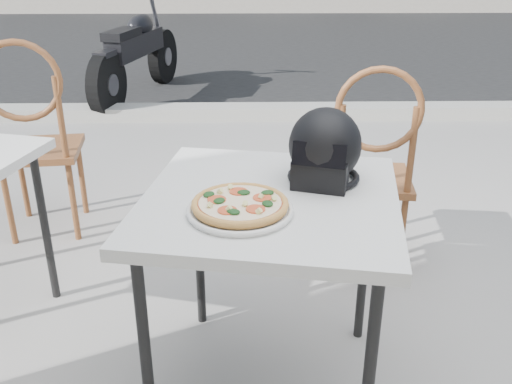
{
  "coord_description": "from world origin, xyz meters",
  "views": [
    {
      "loc": [
        -0.64,
        -2.23,
        1.58
      ],
      "look_at": [
        -0.61,
        -0.6,
        0.85
      ],
      "focal_mm": 40.0,
      "sensor_mm": 36.0,
      "label": 1
    }
  ],
  "objects_px": {
    "cafe_table_main": "(270,215)",
    "cafe_chair_side": "(33,130)",
    "plate": "(240,211)",
    "motorcycle": "(137,56)",
    "cafe_chair_main": "(372,160)",
    "pizza": "(240,204)",
    "helmet": "(324,150)"
  },
  "relations": [
    {
      "from": "cafe_table_main",
      "to": "cafe_chair_side",
      "type": "relative_size",
      "value": 0.86
    },
    {
      "from": "plate",
      "to": "motorcycle",
      "type": "bearing_deg",
      "value": 104.01
    },
    {
      "from": "motorcycle",
      "to": "cafe_chair_main",
      "type": "bearing_deg",
      "value": -49.25
    },
    {
      "from": "pizza",
      "to": "cafe_chair_main",
      "type": "bearing_deg",
      "value": 57.17
    },
    {
      "from": "helmet",
      "to": "motorcycle",
      "type": "bearing_deg",
      "value": 125.69
    },
    {
      "from": "motorcycle",
      "to": "helmet",
      "type": "bearing_deg",
      "value": -57.45
    },
    {
      "from": "cafe_chair_main",
      "to": "pizza",
      "type": "bearing_deg",
      "value": 63.84
    },
    {
      "from": "plate",
      "to": "motorcycle",
      "type": "distance_m",
      "value": 4.58
    },
    {
      "from": "cafe_table_main",
      "to": "helmet",
      "type": "distance_m",
      "value": 0.29
    },
    {
      "from": "cafe_table_main",
      "to": "cafe_chair_main",
      "type": "relative_size",
      "value": 0.91
    },
    {
      "from": "pizza",
      "to": "cafe_chair_side",
      "type": "bearing_deg",
      "value": 129.36
    },
    {
      "from": "pizza",
      "to": "cafe_chair_main",
      "type": "height_order",
      "value": "cafe_chair_main"
    },
    {
      "from": "helmet",
      "to": "motorcycle",
      "type": "xyz_separation_m",
      "value": [
        -1.39,
        4.18,
        -0.47
      ]
    },
    {
      "from": "cafe_chair_main",
      "to": "cafe_chair_side",
      "type": "bearing_deg",
      "value": -6.01
    },
    {
      "from": "plate",
      "to": "cafe_chair_side",
      "type": "distance_m",
      "value": 1.78
    },
    {
      "from": "pizza",
      "to": "helmet",
      "type": "relative_size",
      "value": 1.07
    },
    {
      "from": "cafe_chair_main",
      "to": "helmet",
      "type": "bearing_deg",
      "value": 71.42
    },
    {
      "from": "cafe_table_main",
      "to": "motorcycle",
      "type": "distance_m",
      "value": 4.48
    },
    {
      "from": "cafe_table_main",
      "to": "motorcycle",
      "type": "bearing_deg",
      "value": 105.64
    },
    {
      "from": "plate",
      "to": "helmet",
      "type": "relative_size",
      "value": 1.19
    },
    {
      "from": "cafe_table_main",
      "to": "motorcycle",
      "type": "height_order",
      "value": "motorcycle"
    },
    {
      "from": "pizza",
      "to": "cafe_chair_main",
      "type": "xyz_separation_m",
      "value": [
        0.63,
        0.97,
        -0.23
      ]
    },
    {
      "from": "pizza",
      "to": "motorcycle",
      "type": "xyz_separation_m",
      "value": [
        -1.11,
        4.43,
        -0.39
      ]
    },
    {
      "from": "pizza",
      "to": "helmet",
      "type": "height_order",
      "value": "helmet"
    },
    {
      "from": "cafe_table_main",
      "to": "pizza",
      "type": "height_order",
      "value": "pizza"
    },
    {
      "from": "plate",
      "to": "cafe_chair_main",
      "type": "bearing_deg",
      "value": 57.18
    },
    {
      "from": "plate",
      "to": "helmet",
      "type": "height_order",
      "value": "helmet"
    },
    {
      "from": "helmet",
      "to": "cafe_chair_main",
      "type": "xyz_separation_m",
      "value": [
        0.34,
        0.72,
        -0.32
      ]
    },
    {
      "from": "helmet",
      "to": "cafe_chair_main",
      "type": "bearing_deg",
      "value": 81.98
    },
    {
      "from": "helmet",
      "to": "motorcycle",
      "type": "distance_m",
      "value": 4.43
    },
    {
      "from": "plate",
      "to": "pizza",
      "type": "relative_size",
      "value": 1.12
    },
    {
      "from": "plate",
      "to": "pizza",
      "type": "distance_m",
      "value": 0.02
    }
  ]
}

